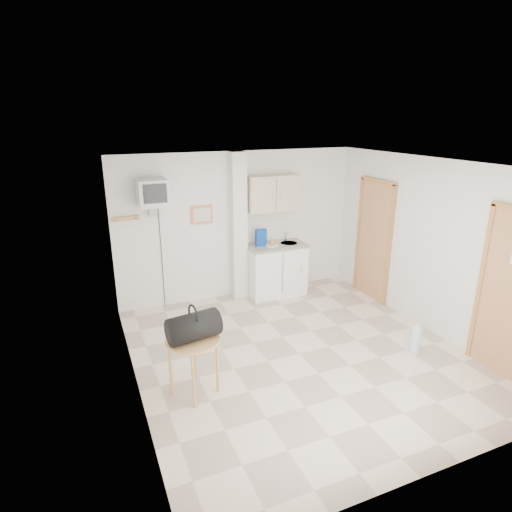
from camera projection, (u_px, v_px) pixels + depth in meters
name	position (u px, v px, depth m)	size (l,w,h in m)	color
ground	(299.00, 354.00, 5.74)	(4.50, 4.50, 0.00)	beige
room_envelope	(316.00, 240.00, 5.42)	(4.24, 4.54, 2.55)	white
kitchenette	(275.00, 250.00, 7.45)	(1.03, 0.58, 2.10)	white
crt_television	(153.00, 194.00, 6.37)	(0.44, 0.45, 2.15)	slate
round_table	(193.00, 347.00, 4.75)	(0.61, 0.61, 0.70)	#AE7748
duffel_bag	(194.00, 327.00, 4.65)	(0.61, 0.40, 0.42)	black
water_bottle	(416.00, 340.00, 5.74)	(0.13, 0.13, 0.40)	#B8D3F6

